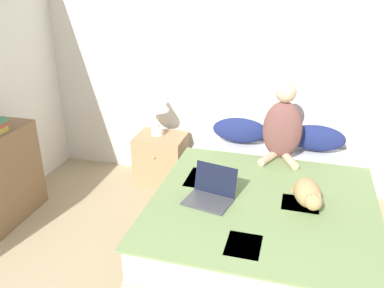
% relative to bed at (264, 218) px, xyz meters
% --- Properties ---
extents(wall_back, '(5.58, 0.05, 2.55)m').
position_rel_bed_xyz_m(wall_back, '(-0.20, 1.09, 1.01)').
color(wall_back, silver).
rests_on(wall_back, ground_plane).
extents(bed, '(1.68, 2.04, 0.54)m').
position_rel_bed_xyz_m(bed, '(0.00, 0.00, 0.00)').
color(bed, '#9E998E').
rests_on(bed, ground_plane).
extents(pillow_near, '(0.55, 0.21, 0.25)m').
position_rel_bed_xyz_m(pillow_near, '(-0.37, 0.89, 0.40)').
color(pillow_near, navy).
rests_on(pillow_near, bed).
extents(pillow_far, '(0.55, 0.21, 0.25)m').
position_rel_bed_xyz_m(pillow_far, '(0.37, 0.89, 0.40)').
color(pillow_far, navy).
rests_on(pillow_far, bed).
extents(person_sitting, '(0.36, 0.35, 0.72)m').
position_rel_bed_xyz_m(person_sitting, '(0.06, 0.63, 0.58)').
color(person_sitting, brown).
rests_on(person_sitting, bed).
extents(cat_tabby, '(0.26, 0.50, 0.20)m').
position_rel_bed_xyz_m(cat_tabby, '(0.31, -0.15, 0.37)').
color(cat_tabby, tan).
rests_on(cat_tabby, bed).
extents(laptop_open, '(0.39, 0.35, 0.25)m').
position_rel_bed_xyz_m(laptop_open, '(-0.40, -0.27, 0.33)').
color(laptop_open, '#424247').
rests_on(laptop_open, bed).
extents(nightstand, '(0.51, 0.43, 0.54)m').
position_rel_bed_xyz_m(nightstand, '(-1.19, 0.81, 0.01)').
color(nightstand, tan).
rests_on(nightstand, ground_plane).
extents(table_lamp, '(0.26, 0.26, 0.48)m').
position_rel_bed_xyz_m(table_lamp, '(-1.23, 0.85, 0.62)').
color(table_lamp, beige).
rests_on(table_lamp, nightstand).
extents(bookshelf, '(0.29, 0.74, 0.86)m').
position_rel_bed_xyz_m(bookshelf, '(-2.31, -0.23, 0.17)').
color(bookshelf, brown).
rests_on(bookshelf, ground_plane).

